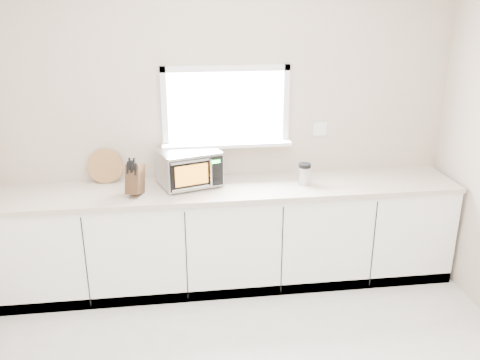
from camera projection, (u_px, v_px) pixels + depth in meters
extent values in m
cube|color=#C0AD98|center=(226.00, 129.00, 4.45)|extent=(4.00, 0.02, 2.70)
cube|color=white|center=(226.00, 106.00, 4.37)|extent=(1.00, 0.02, 0.60)
cube|color=white|center=(227.00, 144.00, 4.42)|extent=(1.12, 0.16, 0.03)
cube|color=white|center=(226.00, 68.00, 4.24)|extent=(1.10, 0.04, 0.05)
cube|color=white|center=(226.00, 143.00, 4.47)|extent=(1.10, 0.04, 0.05)
cube|color=white|center=(164.00, 108.00, 4.29)|extent=(0.05, 0.04, 0.70)
cube|color=white|center=(286.00, 105.00, 4.42)|extent=(0.05, 0.04, 0.70)
cube|color=white|center=(320.00, 129.00, 4.56)|extent=(0.12, 0.01, 0.12)
cube|color=white|center=(231.00, 237.00, 4.48)|extent=(3.92, 0.60, 0.88)
cube|color=beige|center=(230.00, 189.00, 4.32)|extent=(3.92, 0.64, 0.04)
cylinder|color=black|center=(173.00, 193.00, 4.15)|extent=(0.02, 0.02, 0.01)
cylinder|color=black|center=(162.00, 182.00, 4.39)|extent=(0.02, 0.02, 0.01)
cylinder|color=black|center=(218.00, 186.00, 4.31)|extent=(0.02, 0.02, 0.01)
cylinder|color=black|center=(205.00, 176.00, 4.55)|extent=(0.02, 0.02, 0.01)
cube|color=#B6B9BE|center=(189.00, 167.00, 4.30)|extent=(0.56, 0.49, 0.29)
cube|color=black|center=(197.00, 174.00, 4.14)|extent=(0.44, 0.15, 0.25)
cube|color=#FFA426|center=(192.00, 175.00, 4.12)|extent=(0.27, 0.09, 0.17)
cylinder|color=silver|center=(211.00, 173.00, 4.17)|extent=(0.02, 0.02, 0.22)
cube|color=black|center=(216.00, 171.00, 4.20)|extent=(0.11, 0.04, 0.25)
cube|color=#19FF33|center=(216.00, 162.00, 4.17)|extent=(0.08, 0.03, 0.03)
cube|color=silver|center=(189.00, 151.00, 4.25)|extent=(0.56, 0.49, 0.01)
cube|color=#422A17|center=(135.00, 179.00, 4.09)|extent=(0.17, 0.25, 0.27)
cube|color=black|center=(128.00, 168.00, 4.01)|extent=(0.03, 0.05, 0.10)
cube|color=black|center=(132.00, 167.00, 4.00)|extent=(0.03, 0.05, 0.10)
cube|color=black|center=(136.00, 169.00, 4.00)|extent=(0.03, 0.05, 0.10)
cube|color=black|center=(130.00, 164.00, 4.00)|extent=(0.03, 0.05, 0.10)
cube|color=black|center=(134.00, 164.00, 3.99)|extent=(0.03, 0.05, 0.10)
cylinder|color=#AD7A43|center=(105.00, 166.00, 4.36)|extent=(0.30, 0.07, 0.30)
cylinder|color=#B6B9BE|center=(304.00, 176.00, 4.34)|extent=(0.13, 0.13, 0.15)
cylinder|color=black|center=(305.00, 165.00, 4.31)|extent=(0.12, 0.12, 0.04)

